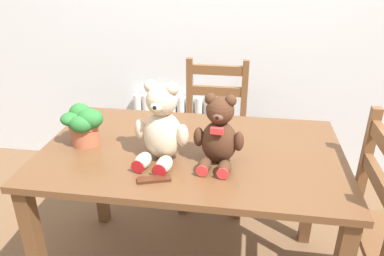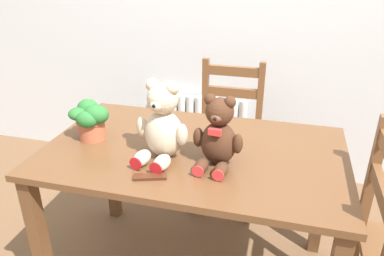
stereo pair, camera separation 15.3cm
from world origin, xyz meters
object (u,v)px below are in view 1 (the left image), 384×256
object	(u,v)px
teddy_bear_right	(219,135)
potted_plant	(83,123)
wooden_chair_behind	(214,135)
chocolate_bar	(154,179)
teddy_bear_left	(162,127)

from	to	relation	value
teddy_bear_right	potted_plant	world-z (taller)	teddy_bear_right
potted_plant	teddy_bear_right	bearing A→B (deg)	-7.05
wooden_chair_behind	potted_plant	size ratio (longest dim) A/B	4.96
chocolate_bar	teddy_bear_right	bearing A→B (deg)	37.36
potted_plant	chocolate_bar	bearing A→B (deg)	-33.31
teddy_bear_right	potted_plant	xyz separation A→B (m)	(-0.62, 0.08, -0.03)
teddy_bear_right	chocolate_bar	bearing A→B (deg)	42.63
teddy_bear_right	wooden_chair_behind	bearing A→B (deg)	-78.45
teddy_bear_left	chocolate_bar	size ratio (longest dim) A/B	2.65
teddy_bear_right	chocolate_bar	distance (m)	0.32
wooden_chair_behind	chocolate_bar	world-z (taller)	wooden_chair_behind
teddy_bear_right	chocolate_bar	world-z (taller)	teddy_bear_right
wooden_chair_behind	potted_plant	bearing A→B (deg)	54.95
teddy_bear_left	teddy_bear_right	size ratio (longest dim) A/B	1.14
wooden_chair_behind	teddy_bear_right	world-z (taller)	teddy_bear_right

